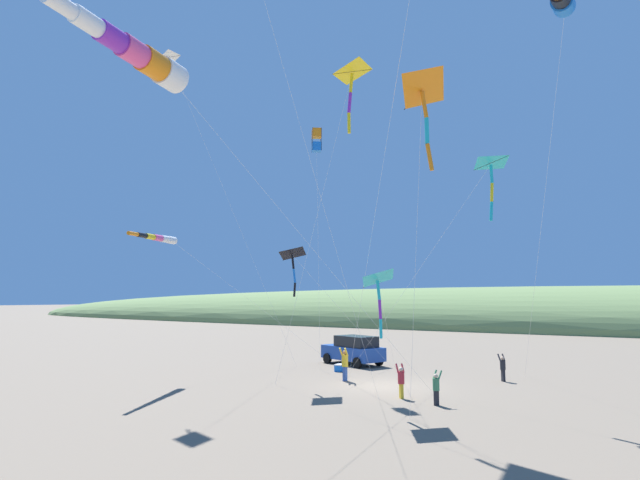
% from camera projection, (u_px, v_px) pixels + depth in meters
% --- Properties ---
extents(ground_plane, '(600.00, 600.00, 0.00)m').
position_uv_depth(ground_plane, '(382.00, 386.00, 24.63)').
color(ground_plane, '#756654').
extents(dune_ridge_grassy, '(28.00, 240.00, 11.92)m').
position_uv_depth(dune_ridge_grassy, '(541.00, 328.00, 71.37)').
color(dune_ridge_grassy, '#6B844C').
rests_on(dune_ridge_grassy, ground_plane).
extents(parked_car, '(3.24, 4.68, 1.85)m').
position_uv_depth(parked_car, '(354.00, 350.00, 32.53)').
color(parked_car, '#1E479E').
rests_on(parked_car, ground_plane).
extents(cooler_box, '(0.62, 0.42, 0.42)m').
position_uv_depth(cooler_box, '(340.00, 368.00, 29.51)').
color(cooler_box, blue).
rests_on(cooler_box, ground_plane).
extents(person_adult_flyer, '(0.52, 0.41, 1.73)m').
position_uv_depth(person_adult_flyer, '(345.00, 362.00, 26.19)').
color(person_adult_flyer, '#335199').
rests_on(person_adult_flyer, ground_plane).
extents(person_child_green_jacket, '(0.46, 0.38, 1.37)m').
position_uv_depth(person_child_green_jacket, '(436.00, 386.00, 20.26)').
color(person_child_green_jacket, '#232328').
rests_on(person_child_green_jacket, ground_plane).
extents(person_child_grey_jacket, '(0.50, 0.48, 1.39)m').
position_uv_depth(person_child_grey_jacket, '(503.00, 366.00, 26.01)').
color(person_child_grey_jacket, '#232328').
rests_on(person_child_grey_jacket, ground_plane).
extents(person_bystander_far, '(0.52, 0.51, 1.45)m').
position_uv_depth(person_bystander_far, '(401.00, 380.00, 21.64)').
color(person_bystander_far, gold).
rests_on(person_bystander_far, ground_plane).
extents(kite_windsock_blue_topmost, '(16.59, 4.42, 11.57)m').
position_uv_depth(kite_windsock_blue_topmost, '(139.00, 55.00, 14.26)').
color(kite_windsock_blue_topmost, white).
rests_on(kite_windsock_blue_topmost, ground_plane).
extents(kite_delta_purple_drifting, '(4.78, 9.78, 10.32)m').
position_uv_depth(kite_delta_purple_drifting, '(490.00, 163.00, 21.28)').
color(kite_delta_purple_drifting, '#1EB7C6').
rests_on(kite_delta_purple_drifting, ground_plane).
extents(kite_delta_long_streamer_right, '(8.95, 2.60, 6.96)m').
position_uv_depth(kite_delta_long_streamer_right, '(292.00, 254.00, 25.86)').
color(kite_delta_long_streamer_right, black).
rests_on(kite_delta_long_streamer_right, ground_plane).
extents(kite_windsock_yellow_midlevel, '(14.77, 5.09, 7.84)m').
position_uv_depth(kite_windsock_yellow_midlevel, '(160.00, 238.00, 27.38)').
color(kite_windsock_yellow_midlevel, white).
rests_on(kite_windsock_yellow_midlevel, ground_plane).
extents(kite_delta_small_distant, '(3.16, 6.57, 14.58)m').
position_uv_depth(kite_delta_small_distant, '(351.00, 72.00, 22.13)').
color(kite_delta_small_distant, yellow).
rests_on(kite_delta_small_distant, ground_plane).
extents(kite_delta_checkered_midright, '(13.19, 5.20, 5.48)m').
position_uv_depth(kite_delta_checkered_midright, '(377.00, 279.00, 19.57)').
color(kite_delta_checkered_midright, '#1EB7C6').
rests_on(kite_delta_checkered_midright, ground_plane).
extents(kite_delta_green_low_center, '(9.06, 4.06, 18.11)m').
position_uv_depth(kite_delta_green_low_center, '(170.00, 58.00, 28.38)').
color(kite_delta_green_low_center, white).
rests_on(kite_delta_green_low_center, ground_plane).
extents(kite_box_magenta_far_left, '(3.08, 1.77, 13.96)m').
position_uv_depth(kite_box_magenta_far_left, '(317.00, 141.00, 28.79)').
color(kite_box_magenta_far_left, orange).
rests_on(kite_box_magenta_far_left, ground_plane).
extents(kite_delta_teal_far_right, '(3.32, 2.25, 11.69)m').
position_uv_depth(kite_delta_teal_far_right, '(421.00, 91.00, 16.53)').
color(kite_delta_teal_far_right, orange).
rests_on(kite_delta_teal_far_right, ground_plane).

